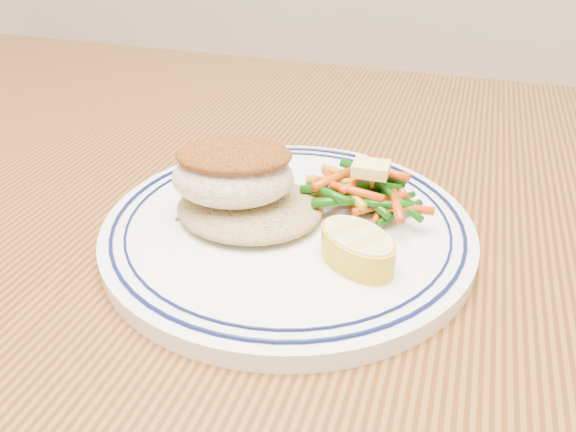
# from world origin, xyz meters

# --- Properties ---
(dining_table) EXTENTS (1.50, 0.90, 0.75)m
(dining_table) POSITION_xyz_m (0.00, 0.00, 0.65)
(dining_table) COLOR #532C10
(dining_table) RESTS_ON ground
(plate) EXTENTS (0.30, 0.30, 0.02)m
(plate) POSITION_xyz_m (0.01, -0.04, 0.76)
(plate) COLOR white
(plate) RESTS_ON dining_table
(rice_pilaf) EXTENTS (0.12, 0.11, 0.02)m
(rice_pilaf) POSITION_xyz_m (-0.02, -0.04, 0.78)
(rice_pilaf) COLOR olive
(rice_pilaf) RESTS_ON plate
(fish_fillet) EXTENTS (0.11, 0.09, 0.05)m
(fish_fillet) POSITION_xyz_m (-0.03, -0.05, 0.81)
(fish_fillet) COLOR beige
(fish_fillet) RESTS_ON rice_pilaf
(vegetable_pile) EXTENTS (0.11, 0.10, 0.03)m
(vegetable_pile) POSITION_xyz_m (0.06, 0.00, 0.78)
(vegetable_pile) COLOR #0F4909
(vegetable_pile) RESTS_ON plate
(butter_pat) EXTENTS (0.03, 0.02, 0.01)m
(butter_pat) POSITION_xyz_m (0.06, 0.01, 0.80)
(butter_pat) COLOR #F8EA79
(butter_pat) RESTS_ON vegetable_pile
(lemon_wedge) EXTENTS (0.08, 0.08, 0.02)m
(lemon_wedge) POSITION_xyz_m (0.07, -0.08, 0.78)
(lemon_wedge) COLOR yellow
(lemon_wedge) RESTS_ON plate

